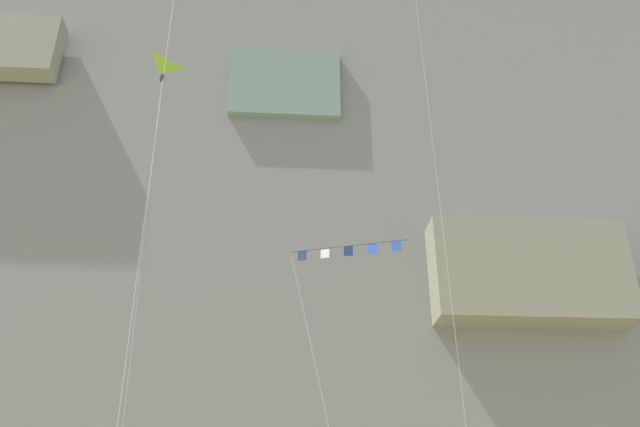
{
  "coord_description": "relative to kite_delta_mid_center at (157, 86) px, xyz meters",
  "views": [
    {
      "loc": [
        -0.07,
        3.97,
        2.38
      ],
      "look_at": [
        1.45,
        26.04,
        13.67
      ],
      "focal_mm": 36.32,
      "sensor_mm": 36.0,
      "label": 1
    }
  ],
  "objects": [
    {
      "name": "kite_banner_upper_mid",
      "position": [
        12.16,
        -5.25,
        -14.77
      ],
      "size": [
        5.99,
        4.83,
        16.27
      ],
      "color": "black",
      "rests_on": "ground"
    },
    {
      "name": "kite_delta_mid_center",
      "position": [
        0.0,
        0.0,
        0.0
      ],
      "size": [
        3.44,
        7.34,
        30.89
      ],
      "color": "#8CCC33",
      "rests_on": "ground"
    },
    {
      "name": "cliff_face",
      "position": [
        8.73,
        24.79,
        5.09
      ],
      "size": [
        180.0,
        23.16,
        70.41
      ],
      "color": "gray",
      "rests_on": "ground"
    }
  ]
}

